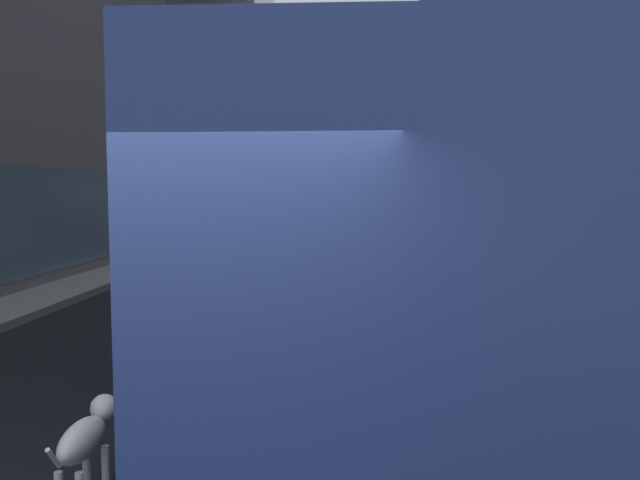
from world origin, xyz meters
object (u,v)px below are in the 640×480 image
at_px(car_black_suv, 379,213).
at_px(car_white_van, 289,232).
at_px(dalmatian_dog, 86,438).
at_px(pedestrian_with_handbag, 633,267).
at_px(car_silver_sedan, 320,212).
at_px(box_truck, 275,203).
at_px(car_red_coupe, 356,230).
at_px(car_blue_hatchback, 355,216).
at_px(transit_bus, 364,225).

xyz_separation_m(car_black_suv, car_white_van, (-4.00, -18.52, 0.00)).
relative_size(dalmatian_dog, pedestrian_with_handbag, 0.57).
distance_m(car_silver_sedan, car_white_van, 21.13).
bearing_deg(car_black_suv, box_truck, -119.80).
xyz_separation_m(car_white_van, car_red_coupe, (2.40, 1.30, -0.00)).
bearing_deg(car_blue_hatchback, car_silver_sedan, 107.99).
height_order(car_red_coupe, pedestrian_with_handbag, pedestrian_with_handbag).
relative_size(car_blue_hatchback, car_black_suv, 1.13).
relative_size(transit_bus, pedestrian_with_handbag, 6.82).
bearing_deg(box_truck, car_white_van, -79.63).
relative_size(car_white_van, dalmatian_dog, 4.38).
height_order(transit_bus, car_white_van, transit_bus).
bearing_deg(car_silver_sedan, car_white_van, -90.00).
distance_m(transit_bus, car_red_coupe, 14.32).
bearing_deg(car_blue_hatchback, car_white_van, -99.91).
distance_m(car_blue_hatchback, dalmatian_dog, 31.21).
height_order(transit_bus, car_black_suv, transit_bus).
xyz_separation_m(car_white_van, dalmatian_dog, (0.38, -17.40, -0.31)).
bearing_deg(pedestrian_with_handbag, car_silver_sedan, 101.82).
bearing_deg(pedestrian_with_handbag, car_black_suv, 95.35).
height_order(car_white_van, box_truck, box_truck).
distance_m(transit_bus, car_black_suv, 31.57).
bearing_deg(car_white_van, dalmatian_dog, -88.75).
distance_m(car_white_van, pedestrian_with_handbag, 13.23).
xyz_separation_m(car_blue_hatchback, car_black_suv, (1.60, 4.78, -0.00)).
xyz_separation_m(transit_bus, box_truck, (-4.00, 21.73, -0.11)).
bearing_deg(car_silver_sedan, transit_bus, -85.98).
relative_size(car_black_suv, box_truck, 0.54).
distance_m(car_black_suv, pedestrian_with_handbag, 30.00).
relative_size(transit_bus, car_blue_hatchback, 2.50).
height_order(car_blue_hatchback, car_black_suv, same).
bearing_deg(dalmatian_dog, car_blue_hatchback, 86.29).
relative_size(box_truck, pedestrian_with_handbag, 4.44).
bearing_deg(car_white_van, transit_bus, -79.53).
xyz_separation_m(car_blue_hatchback, dalmatian_dog, (-2.02, -31.15, -0.31)).
distance_m(car_blue_hatchback, pedestrian_with_handbag, 25.47).
bearing_deg(box_truck, car_silver_sedan, 82.64).
bearing_deg(car_red_coupe, pedestrian_with_handbag, -70.82).
relative_size(car_white_van, car_red_coupe, 1.02).
distance_m(car_blue_hatchback, car_silver_sedan, 7.77).
height_order(car_black_suv, car_white_van, same).
bearing_deg(car_blue_hatchback, box_truck, -128.67).
xyz_separation_m(car_blue_hatchback, car_silver_sedan, (-2.40, 7.39, -0.00)).
height_order(transit_bus, car_red_coupe, transit_bus).
height_order(car_silver_sedan, dalmatian_dog, car_silver_sedan).
height_order(car_silver_sedan, pedestrian_with_handbag, pedestrian_with_handbag).
height_order(car_silver_sedan, car_white_van, same).
bearing_deg(car_white_van, pedestrian_with_handbag, -59.06).
bearing_deg(car_black_suv, transit_bus, -92.91).
relative_size(car_red_coupe, box_truck, 0.55).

